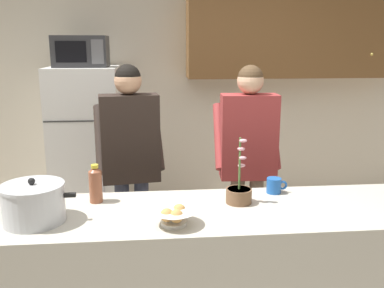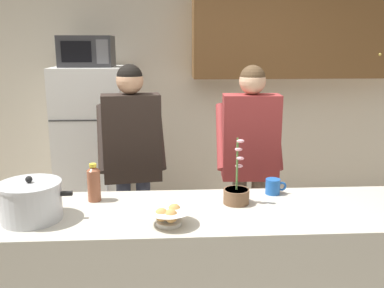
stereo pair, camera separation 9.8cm
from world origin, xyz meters
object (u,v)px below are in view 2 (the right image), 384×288
at_px(person_near_pot, 132,149).
at_px(person_by_sink, 250,148).
at_px(microwave, 87,51).
at_px(bread_bowl, 169,216).
at_px(potted_orchid, 236,193).
at_px(coffee_mug, 273,186).
at_px(cooking_pot, 31,201).
at_px(bottle_near_edge, 94,183).
at_px(refrigerator, 93,151).

bearing_deg(person_near_pot, person_by_sink, -0.07).
relative_size(microwave, bread_bowl, 2.01).
relative_size(person_near_pot, potted_orchid, 4.32).
bearing_deg(bread_bowl, potted_orchid, 35.30).
distance_m(person_near_pot, coffee_mug, 1.13).
height_order(cooking_pot, bottle_near_edge, cooking_pot).
bearing_deg(refrigerator, microwave, -89.93).
bearing_deg(bread_bowl, microwave, 110.08).
bearing_deg(potted_orchid, person_near_pot, 129.56).
bearing_deg(microwave, potted_orchid, -56.93).
bearing_deg(bread_bowl, refrigerator, 109.88).
distance_m(cooking_pot, potted_orchid, 1.13).
xyz_separation_m(microwave, coffee_mug, (1.38, -1.59, -0.79)).
xyz_separation_m(person_near_pot, bread_bowl, (0.27, -1.08, -0.09)).
distance_m(refrigerator, person_by_sink, 1.68).
distance_m(person_by_sink, potted_orchid, 0.84).
height_order(person_by_sink, cooking_pot, person_by_sink).
xyz_separation_m(microwave, bottle_near_edge, (0.30, -1.64, -0.73)).
xyz_separation_m(microwave, bread_bowl, (0.74, -2.01, -0.79)).
bearing_deg(bottle_near_edge, person_near_pot, 76.91).
distance_m(bread_bowl, bottle_near_edge, 0.58).
bearing_deg(person_by_sink, coffee_mug, -88.27).
bearing_deg(refrigerator, coffee_mug, -49.37).
xyz_separation_m(person_by_sink, bottle_near_edge, (-1.06, -0.71, -0.02)).
xyz_separation_m(refrigerator, potted_orchid, (1.13, -1.76, 0.17)).
xyz_separation_m(refrigerator, person_near_pot, (0.47, -0.95, 0.25)).
relative_size(microwave, bottle_near_edge, 2.11).
xyz_separation_m(refrigerator, coffee_mug, (1.38, -1.61, 0.16)).
relative_size(microwave, person_by_sink, 0.29).
height_order(person_by_sink, bread_bowl, person_by_sink).
distance_m(microwave, person_near_pot, 1.25).
distance_m(refrigerator, potted_orchid, 2.10).
xyz_separation_m(person_near_pot, bottle_near_edge, (-0.17, -0.71, -0.03)).
relative_size(refrigerator, bottle_near_edge, 7.11).
distance_m(refrigerator, bread_bowl, 2.17).
xyz_separation_m(cooking_pot, bottle_near_edge, (0.28, 0.26, 0.01)).
relative_size(cooking_pot, potted_orchid, 1.11).
height_order(refrigerator, bottle_near_edge, refrigerator).
bearing_deg(potted_orchid, microwave, 123.07).
distance_m(microwave, person_by_sink, 1.80).
relative_size(cooking_pot, bottle_near_edge, 1.91).
relative_size(bread_bowl, bottle_near_edge, 1.05).
bearing_deg(person_by_sink, person_near_pot, 179.93).
xyz_separation_m(bottle_near_edge, potted_orchid, (0.83, -0.09, -0.05)).
bearing_deg(potted_orchid, bread_bowl, -144.70).
height_order(refrigerator, person_by_sink, person_by_sink).
bearing_deg(person_by_sink, microwave, 145.65).
bearing_deg(cooking_pot, microwave, 90.47).
distance_m(person_near_pot, person_by_sink, 0.90).
relative_size(refrigerator, potted_orchid, 4.15).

